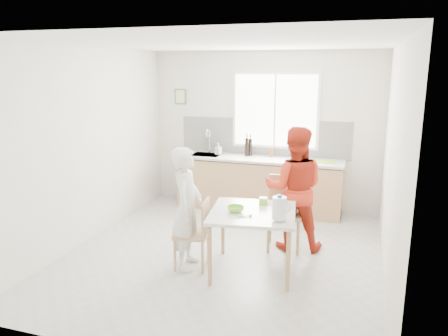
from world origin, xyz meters
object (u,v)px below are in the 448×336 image
(wine_bottle_b, at_px, (250,147))
(person_red, at_px, (294,189))
(chair_far, at_px, (284,209))
(chair_left, at_px, (197,231))
(bowl_green, at_px, (236,209))
(person_white, at_px, (187,208))
(bowl_white, at_px, (279,204))
(wine_bottle_a, at_px, (247,147))
(milk_jug, at_px, (280,208))
(dining_table, at_px, (253,218))

(wine_bottle_b, bearing_deg, person_red, -57.25)
(chair_far, bearing_deg, chair_left, -141.44)
(chair_far, distance_m, wine_bottle_b, 1.89)
(bowl_green, bearing_deg, person_white, -176.49)
(bowl_white, height_order, wine_bottle_a, wine_bottle_a)
(chair_left, distance_m, wine_bottle_b, 2.62)
(person_white, height_order, person_red, person_red)
(bowl_white, relative_size, milk_jug, 0.71)
(dining_table, xyz_separation_m, wine_bottle_a, (-0.72, 2.39, 0.40))
(person_white, xyz_separation_m, bowl_green, (0.60, 0.04, 0.04))
(bowl_white, height_order, wine_bottle_b, wine_bottle_b)
(chair_left, distance_m, bowl_green, 0.58)
(chair_left, xyz_separation_m, person_red, (1.03, 0.96, 0.36))
(bowl_white, bearing_deg, wine_bottle_a, 114.99)
(person_red, bearing_deg, chair_left, 34.90)
(chair_left, relative_size, bowl_white, 4.33)
(wine_bottle_a, distance_m, wine_bottle_b, 0.08)
(person_white, xyz_separation_m, person_red, (1.14, 0.98, 0.08))
(wine_bottle_b, bearing_deg, chair_far, -60.44)
(person_white, height_order, milk_jug, person_white)
(dining_table, relative_size, person_white, 0.74)
(wine_bottle_b, bearing_deg, person_white, -92.74)
(chair_left, distance_m, person_red, 1.45)
(person_white, bearing_deg, chair_far, -54.36)
(dining_table, distance_m, chair_far, 0.91)
(chair_left, distance_m, wine_bottle_a, 2.56)
(milk_jug, bearing_deg, chair_left, 164.46)
(bowl_green, bearing_deg, bowl_white, 39.23)
(wine_bottle_a, bearing_deg, person_white, -91.68)
(wine_bottle_a, relative_size, wine_bottle_b, 1.07)
(person_red, height_order, wine_bottle_a, person_red)
(chair_far, distance_m, wine_bottle_a, 1.87)
(chair_far, distance_m, bowl_green, 1.06)
(chair_far, bearing_deg, wine_bottle_b, 111.30)
(chair_left, bearing_deg, bowl_white, 104.24)
(chair_left, distance_m, milk_jug, 1.14)
(dining_table, height_order, bowl_white, bowl_white)
(person_red, relative_size, wine_bottle_b, 5.58)
(person_red, relative_size, wine_bottle_a, 5.23)
(person_white, relative_size, wine_bottle_b, 5.03)
(milk_jug, height_order, wine_bottle_b, wine_bottle_b)
(chair_far, distance_m, bowl_white, 0.63)
(chair_left, xyz_separation_m, bowl_green, (0.49, 0.02, 0.32))
(chair_left, distance_m, bowl_white, 1.06)
(wine_bottle_a, bearing_deg, person_red, -55.06)
(person_white, bearing_deg, person_red, -57.63)
(bowl_green, height_order, bowl_white, bowl_green)
(wine_bottle_a, bearing_deg, wine_bottle_b, 48.77)
(wine_bottle_a, bearing_deg, chair_left, -89.06)
(chair_far, distance_m, milk_jug, 1.17)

